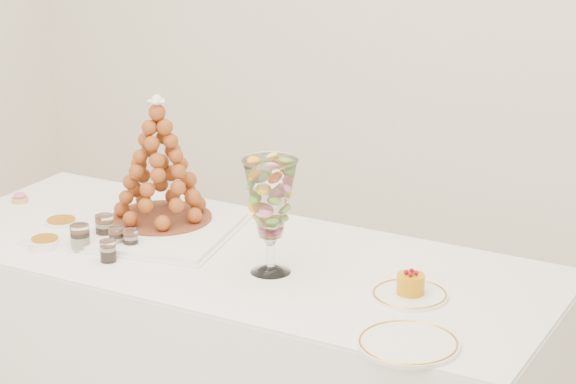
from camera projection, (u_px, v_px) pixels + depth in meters
The scene contains 15 objects.
buffet_table at pixel (236, 366), 3.43m from camera, with size 1.94×0.79×0.74m.
lace_tray at pixel (138, 228), 3.50m from camera, with size 0.58×0.43×0.02m, color white.
macaron_vase at pixel (270, 200), 3.12m from camera, with size 0.15×0.15×0.33m.
cake_plate at pixel (410, 295), 3.03m from camera, with size 0.21×0.21×0.01m, color white.
spare_plate at pixel (408, 344), 2.75m from camera, with size 0.25×0.25×0.01m, color white.
pink_tart at pixel (20, 198), 3.75m from camera, with size 0.06×0.06×0.03m.
verrine_a at pixel (105, 227), 3.42m from camera, with size 0.06×0.06×0.08m, color white.
verrine_b at pixel (117, 237), 3.36m from camera, with size 0.05×0.05×0.06m, color white.
verrine_c at pixel (131, 239), 3.35m from camera, with size 0.05×0.05×0.06m, color white.
verrine_d at pixel (80, 237), 3.34m from camera, with size 0.06×0.06×0.08m, color white.
verrine_e at pixel (108, 251), 3.26m from camera, with size 0.05×0.05×0.06m, color white.
ramekin_back at pixel (62, 225), 3.51m from camera, with size 0.10×0.10×0.03m, color white.
ramekin_front at pixel (45, 243), 3.36m from camera, with size 0.09×0.09×0.03m, color white.
croquembouche at pixel (159, 160), 3.49m from camera, with size 0.34×0.34×0.40m.
mousse_cake at pixel (411, 284), 3.02m from camera, with size 0.08×0.08×0.07m.
Camera 1 is at (1.57, -2.39, 1.98)m, focal length 70.00 mm.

